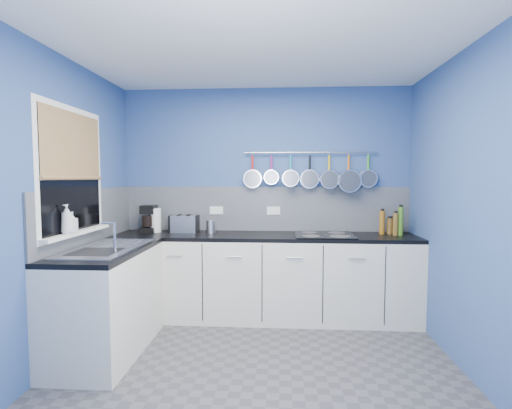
# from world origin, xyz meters

# --- Properties ---
(floor) EXTENTS (3.20, 3.00, 0.02)m
(floor) POSITION_xyz_m (0.00, 0.00, -0.01)
(floor) COLOR #47474C
(floor) RESTS_ON ground
(ceiling) EXTENTS (3.20, 3.00, 0.02)m
(ceiling) POSITION_xyz_m (0.00, 0.00, 2.51)
(ceiling) COLOR white
(ceiling) RESTS_ON ground
(wall_back) EXTENTS (3.20, 0.02, 2.50)m
(wall_back) POSITION_xyz_m (0.00, 1.51, 1.25)
(wall_back) COLOR #324F8B
(wall_back) RESTS_ON ground
(wall_front) EXTENTS (3.20, 0.02, 2.50)m
(wall_front) POSITION_xyz_m (0.00, -1.51, 1.25)
(wall_front) COLOR #324F8B
(wall_front) RESTS_ON ground
(wall_left) EXTENTS (0.02, 3.00, 2.50)m
(wall_left) POSITION_xyz_m (-1.61, 0.00, 1.25)
(wall_left) COLOR #324F8B
(wall_left) RESTS_ON ground
(wall_right) EXTENTS (0.02, 3.00, 2.50)m
(wall_right) POSITION_xyz_m (1.61, 0.00, 1.25)
(wall_right) COLOR #324F8B
(wall_right) RESTS_ON ground
(backsplash_back) EXTENTS (3.20, 0.02, 0.50)m
(backsplash_back) POSITION_xyz_m (0.00, 1.49, 1.15)
(backsplash_back) COLOR gray
(backsplash_back) RESTS_ON wall_back
(backsplash_left) EXTENTS (0.02, 1.80, 0.50)m
(backsplash_left) POSITION_xyz_m (-1.59, 0.60, 1.15)
(backsplash_left) COLOR gray
(backsplash_left) RESTS_ON wall_left
(cabinet_run_back) EXTENTS (3.20, 0.60, 0.86)m
(cabinet_run_back) POSITION_xyz_m (0.00, 1.20, 0.43)
(cabinet_run_back) COLOR silver
(cabinet_run_back) RESTS_ON ground
(worktop_back) EXTENTS (3.20, 0.60, 0.04)m
(worktop_back) POSITION_xyz_m (0.00, 1.20, 0.88)
(worktop_back) COLOR black
(worktop_back) RESTS_ON cabinet_run_back
(cabinet_run_left) EXTENTS (0.60, 1.20, 0.86)m
(cabinet_run_left) POSITION_xyz_m (-1.30, 0.30, 0.43)
(cabinet_run_left) COLOR silver
(cabinet_run_left) RESTS_ON ground
(worktop_left) EXTENTS (0.60, 1.20, 0.04)m
(worktop_left) POSITION_xyz_m (-1.30, 0.30, 0.88)
(worktop_left) COLOR black
(worktop_left) RESTS_ON cabinet_run_left
(window_frame) EXTENTS (0.01, 1.00, 1.10)m
(window_frame) POSITION_xyz_m (-1.58, 0.30, 1.55)
(window_frame) COLOR white
(window_frame) RESTS_ON wall_left
(window_glass) EXTENTS (0.01, 0.90, 1.00)m
(window_glass) POSITION_xyz_m (-1.57, 0.30, 1.55)
(window_glass) COLOR black
(window_glass) RESTS_ON wall_left
(bamboo_blind) EXTENTS (0.01, 0.90, 0.55)m
(bamboo_blind) POSITION_xyz_m (-1.56, 0.30, 1.77)
(bamboo_blind) COLOR tan
(bamboo_blind) RESTS_ON wall_left
(window_sill) EXTENTS (0.10, 0.98, 0.03)m
(window_sill) POSITION_xyz_m (-1.55, 0.30, 1.04)
(window_sill) COLOR white
(window_sill) RESTS_ON wall_left
(sink_unit) EXTENTS (0.50, 0.95, 0.01)m
(sink_unit) POSITION_xyz_m (-1.30, 0.30, 0.90)
(sink_unit) COLOR silver
(sink_unit) RESTS_ON worktop_left
(mixer_tap) EXTENTS (0.12, 0.08, 0.26)m
(mixer_tap) POSITION_xyz_m (-1.14, 0.12, 1.03)
(mixer_tap) COLOR silver
(mixer_tap) RESTS_ON worktop_left
(socket_left) EXTENTS (0.15, 0.01, 0.09)m
(socket_left) POSITION_xyz_m (-0.55, 1.48, 1.13)
(socket_left) COLOR white
(socket_left) RESTS_ON backsplash_back
(socket_right) EXTENTS (0.15, 0.01, 0.09)m
(socket_right) POSITION_xyz_m (0.10, 1.48, 1.13)
(socket_right) COLOR white
(socket_right) RESTS_ON backsplash_back
(pot_rail) EXTENTS (1.45, 0.02, 0.02)m
(pot_rail) POSITION_xyz_m (0.50, 1.45, 1.78)
(pot_rail) COLOR silver
(pot_rail) RESTS_ON wall_back
(soap_bottle_a) EXTENTS (0.09, 0.09, 0.24)m
(soap_bottle_a) POSITION_xyz_m (-1.53, 0.12, 1.17)
(soap_bottle_a) COLOR white
(soap_bottle_a) RESTS_ON window_sill
(soap_bottle_b) EXTENTS (0.10, 0.10, 0.17)m
(soap_bottle_b) POSITION_xyz_m (-1.53, 0.20, 1.14)
(soap_bottle_b) COLOR white
(soap_bottle_b) RESTS_ON window_sill
(paper_towel) EXTENTS (0.14, 0.14, 0.26)m
(paper_towel) POSITION_xyz_m (-1.20, 1.29, 1.03)
(paper_towel) COLOR white
(paper_towel) RESTS_ON worktop_back
(coffee_maker) EXTENTS (0.17, 0.18, 0.30)m
(coffee_maker) POSITION_xyz_m (-1.28, 1.29, 1.05)
(coffee_maker) COLOR black
(coffee_maker) RESTS_ON worktop_back
(toaster) EXTENTS (0.30, 0.17, 0.19)m
(toaster) POSITION_xyz_m (-0.88, 1.31, 0.99)
(toaster) COLOR silver
(toaster) RESTS_ON worktop_back
(canister) EXTENTS (0.12, 0.12, 0.14)m
(canister) POSITION_xyz_m (-0.58, 1.26, 0.97)
(canister) COLOR silver
(canister) RESTS_ON worktop_back
(hob) EXTENTS (0.60, 0.53, 0.01)m
(hob) POSITION_xyz_m (0.64, 1.16, 0.91)
(hob) COLOR black
(hob) RESTS_ON worktop_back
(pan_0) EXTENTS (0.20, 0.06, 0.39)m
(pan_0) POSITION_xyz_m (-0.13, 1.44, 1.58)
(pan_0) COLOR silver
(pan_0) RESTS_ON pot_rail
(pan_1) EXTENTS (0.17, 0.08, 0.36)m
(pan_1) POSITION_xyz_m (0.08, 1.44, 1.60)
(pan_1) COLOR silver
(pan_1) RESTS_ON pot_rail
(pan_2) EXTENTS (0.19, 0.13, 0.38)m
(pan_2) POSITION_xyz_m (0.29, 1.44, 1.59)
(pan_2) COLOR silver
(pan_2) RESTS_ON pot_rail
(pan_3) EXTENTS (0.21, 0.07, 0.40)m
(pan_3) POSITION_xyz_m (0.50, 1.44, 1.58)
(pan_3) COLOR silver
(pan_3) RESTS_ON pot_rail
(pan_4) EXTENTS (0.21, 0.11, 0.40)m
(pan_4) POSITION_xyz_m (0.71, 1.44, 1.58)
(pan_4) COLOR silver
(pan_4) RESTS_ON pot_rail
(pan_5) EXTENTS (0.25, 0.13, 0.44)m
(pan_5) POSITION_xyz_m (0.92, 1.44, 1.56)
(pan_5) COLOR silver
(pan_5) RESTS_ON pot_rail
(pan_6) EXTENTS (0.19, 0.06, 0.38)m
(pan_6) POSITION_xyz_m (1.14, 1.44, 1.59)
(pan_6) COLOR silver
(pan_6) RESTS_ON pot_rail
(condiment_0) EXTENTS (0.06, 0.06, 0.16)m
(condiment_0) POSITION_xyz_m (1.46, 1.33, 0.98)
(condiment_0) COLOR olive
(condiment_0) RESTS_ON worktop_back
(condiment_1) EXTENTS (0.07, 0.07, 0.17)m
(condiment_1) POSITION_xyz_m (1.35, 1.32, 0.99)
(condiment_1) COLOR brown
(condiment_1) RESTS_ON worktop_back
(condiment_2) EXTENTS (0.06, 0.06, 0.25)m
(condiment_2) POSITION_xyz_m (1.26, 1.30, 1.03)
(condiment_2) COLOR #8C5914
(condiment_2) RESTS_ON worktop_back
(condiment_3) EXTENTS (0.06, 0.06, 0.30)m
(condiment_3) POSITION_xyz_m (1.43, 1.23, 1.05)
(condiment_3) COLOR #3F721E
(condiment_3) RESTS_ON worktop_back
(condiment_4) EXTENTS (0.05, 0.05, 0.24)m
(condiment_4) POSITION_xyz_m (1.38, 1.22, 1.02)
(condiment_4) COLOR brown
(condiment_4) RESTS_ON worktop_back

